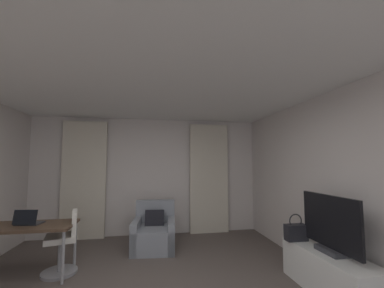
{
  "coord_description": "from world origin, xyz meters",
  "views": [
    {
      "loc": [
        0.03,
        -2.5,
        1.59
      ],
      "look_at": [
        0.71,
        1.43,
        1.91
      ],
      "focal_mm": 22.08,
      "sensor_mm": 36.0,
      "label": 1
    }
  ],
  "objects": [
    {
      "name": "handbag_primary",
      "position": [
        2.06,
        0.62,
        0.63
      ],
      "size": [
        0.3,
        0.14,
        0.37
      ],
      "color": "black",
      "rests_on": "tv_console"
    },
    {
      "name": "laptop",
      "position": [
        -1.67,
        1.27,
        0.77
      ],
      "size": [
        0.35,
        0.29,
        0.22
      ],
      "color": "#2D2D33",
      "rests_on": "desk"
    },
    {
      "name": "tv_console",
      "position": [
        2.2,
        0.16,
        0.25
      ],
      "size": [
        0.47,
        1.29,
        0.51
      ],
      "color": "white",
      "rests_on": "ground"
    },
    {
      "name": "tv_flatscreen",
      "position": [
        2.2,
        0.12,
        0.83
      ],
      "size": [
        0.2,
        0.91,
        0.69
      ],
      "color": "#333338",
      "rests_on": "tv_console"
    },
    {
      "name": "wall_right",
      "position": [
        2.53,
        0.0,
        1.3
      ],
      "size": [
        0.06,
        6.12,
        2.6
      ],
      "color": "silver",
      "rests_on": "ground"
    },
    {
      "name": "wall_window",
      "position": [
        0.0,
        3.03,
        1.3
      ],
      "size": [
        5.12,
        0.06,
        2.6
      ],
      "color": "silver",
      "rests_on": "ground"
    },
    {
      "name": "desk_chair",
      "position": [
        -1.21,
        1.33,
        0.39
      ],
      "size": [
        0.49,
        0.49,
        0.88
      ],
      "color": "gray",
      "rests_on": "ground"
    },
    {
      "name": "curtain_left_panel",
      "position": [
        -1.38,
        2.9,
        1.25
      ],
      "size": [
        0.9,
        0.06,
        2.5
      ],
      "color": "beige",
      "rests_on": "ground"
    },
    {
      "name": "curtain_right_panel",
      "position": [
        1.38,
        2.9,
        1.25
      ],
      "size": [
        0.9,
        0.06,
        2.5
      ],
      "color": "beige",
      "rests_on": "ground"
    },
    {
      "name": "ceiling",
      "position": [
        0.0,
        0.0,
        2.63
      ],
      "size": [
        5.12,
        6.12,
        0.06
      ],
      "primitive_type": "cube",
      "color": "white",
      "rests_on": "wall_left"
    },
    {
      "name": "desk",
      "position": [
        -1.71,
        1.25,
        0.66
      ],
      "size": [
        1.31,
        0.61,
        0.72
      ],
      "color": "#4C3828",
      "rests_on": "ground"
    },
    {
      "name": "armchair",
      "position": [
        0.11,
        2.11,
        0.28
      ],
      "size": [
        0.83,
        0.91,
        0.84
      ],
      "color": "gray",
      "rests_on": "ground"
    }
  ]
}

